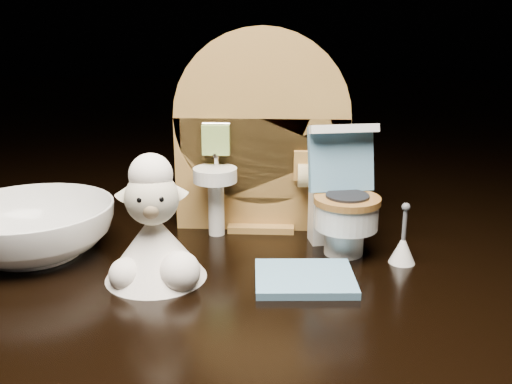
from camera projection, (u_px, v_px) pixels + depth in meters
The scene contains 6 objects.
backdrop_panel at pixel (261, 144), 0.42m from camera, with size 0.13×0.05×0.15m.
toy_toilet at pixel (342, 205), 0.39m from camera, with size 0.05×0.06×0.09m.
bath_mat at pixel (305, 278), 0.35m from camera, with size 0.06×0.05×0.00m, color #598CAE.
toilet_brush at pixel (403, 247), 0.38m from camera, with size 0.02×0.02×0.04m.
plush_lamb at pixel (155, 236), 0.35m from camera, with size 0.06×0.06×0.08m.
ceramic_bowl at pixel (33, 230), 0.39m from camera, with size 0.11×0.11×0.03m, color white.
Camera 1 is at (0.02, -0.35, 0.15)m, focal length 40.00 mm.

